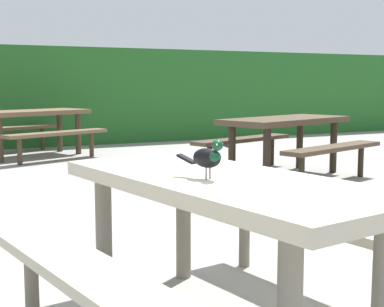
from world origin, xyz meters
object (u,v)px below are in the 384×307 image
(picnic_table_foreground, at_px, (223,215))
(picnic_table_mid_right, at_px, (285,132))
(bird_grackle, at_px, (209,157))
(picnic_table_far_centre, at_px, (31,122))

(picnic_table_foreground, relative_size, picnic_table_mid_right, 0.91)
(bird_grackle, distance_m, picnic_table_far_centre, 7.00)
(picnic_table_foreground, bearing_deg, bird_grackle, -156.83)
(bird_grackle, bearing_deg, picnic_table_mid_right, 50.08)
(picnic_table_mid_right, height_order, picnic_table_far_centre, same)
(picnic_table_foreground, relative_size, picnic_table_far_centre, 0.89)
(picnic_table_foreground, xyz_separation_m, picnic_table_far_centre, (0.43, 6.94, 0.00))
(bird_grackle, relative_size, picnic_table_far_centre, 0.12)
(picnic_table_mid_right, bearing_deg, picnic_table_foreground, -129.32)
(picnic_table_foreground, bearing_deg, picnic_table_far_centre, 86.43)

